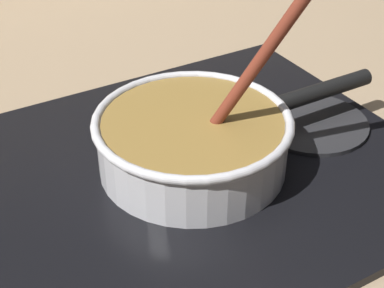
% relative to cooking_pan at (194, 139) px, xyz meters
% --- Properties ---
extents(ground, '(2.40, 1.60, 0.04)m').
position_rel_cooking_pan_xyz_m(ground, '(-0.00, -0.05, -0.07)').
color(ground, '#9E8466').
extents(hob_plate, '(0.56, 0.48, 0.01)m').
position_rel_cooking_pan_xyz_m(hob_plate, '(-0.00, 0.00, -0.04)').
color(hob_plate, black).
rests_on(hob_plate, ground).
extents(burner_ring, '(0.18, 0.18, 0.01)m').
position_rel_cooking_pan_xyz_m(burner_ring, '(-0.00, 0.00, -0.03)').
color(burner_ring, '#592D0C').
rests_on(burner_ring, hob_plate).
extents(spare_burner, '(0.15, 0.15, 0.01)m').
position_rel_cooking_pan_xyz_m(spare_burner, '(0.18, 0.00, -0.04)').
color(spare_burner, '#262628').
rests_on(spare_burner, hob_plate).
extents(cooking_pan, '(0.39, 0.24, 0.31)m').
position_rel_cooking_pan_xyz_m(cooking_pan, '(0.00, 0.00, 0.00)').
color(cooking_pan, silver).
rests_on(cooking_pan, hob_plate).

